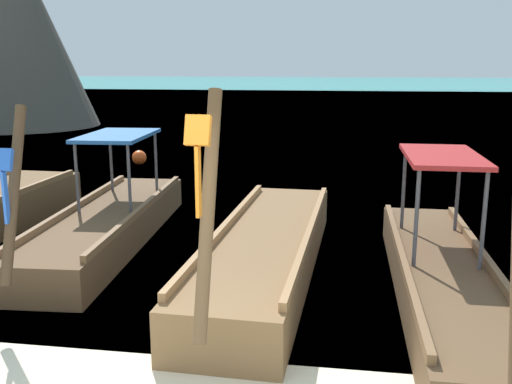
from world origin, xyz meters
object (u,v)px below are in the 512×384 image
object	(u,v)px
longtail_boat_green_ribbon	(443,277)
karst_rock	(9,29)
longtail_boat_blue_ribbon	(108,223)
longtail_boat_orange_ribbon	(267,252)
mooring_buoy_near	(139,158)

from	to	relation	value
longtail_boat_green_ribbon	karst_rock	distance (m)	24.84
longtail_boat_blue_ribbon	longtail_boat_green_ribbon	size ratio (longest dim) A/B	1.01
karst_rock	longtail_boat_orange_ribbon	bearing A→B (deg)	-51.05
longtail_boat_green_ribbon	mooring_buoy_near	bearing A→B (deg)	128.78
longtail_boat_orange_ribbon	mooring_buoy_near	xyz separation A→B (m)	(-4.81, 8.17, -0.10)
karst_rock	mooring_buoy_near	distance (m)	13.88
longtail_boat_orange_ribbon	mooring_buoy_near	size ratio (longest dim) A/B	14.82
longtail_boat_orange_ribbon	longtail_boat_green_ribbon	world-z (taller)	longtail_boat_orange_ribbon
longtail_boat_green_ribbon	longtail_boat_orange_ribbon	bearing A→B (deg)	164.03
longtail_boat_orange_ribbon	longtail_boat_green_ribbon	size ratio (longest dim) A/B	1.04
karst_rock	mooring_buoy_near	size ratio (longest dim) A/B	22.87
longtail_boat_blue_ribbon	karst_rock	xyz separation A→B (m)	(-11.42, 16.52, 4.08)
longtail_boat_blue_ribbon	mooring_buoy_near	world-z (taller)	longtail_boat_blue_ribbon
longtail_boat_orange_ribbon	karst_rock	bearing A→B (deg)	128.95
longtail_boat_blue_ribbon	longtail_boat_orange_ribbon	world-z (taller)	longtail_boat_orange_ribbon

